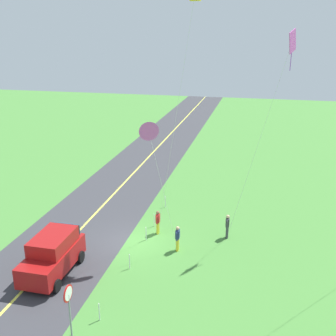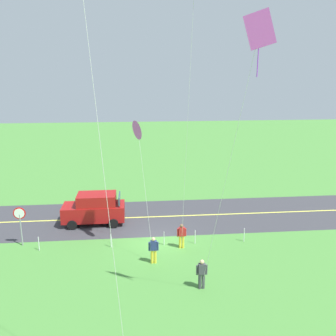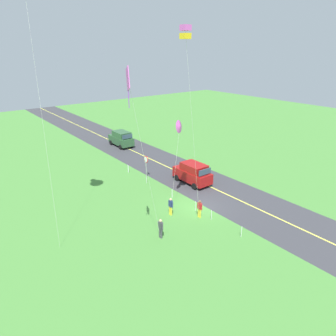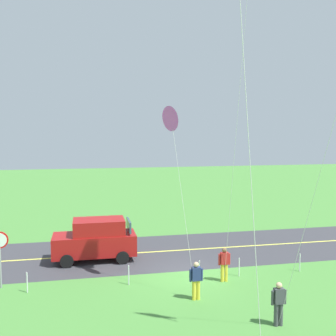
{
  "view_description": "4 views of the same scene",
  "coord_description": "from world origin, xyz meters",
  "px_view_note": "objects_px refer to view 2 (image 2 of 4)",
  "views": [
    {
      "loc": [
        21.64,
        7.26,
        12.62
      ],
      "look_at": [
        1.21,
        2.5,
        5.51
      ],
      "focal_mm": 43.39,
      "sensor_mm": 36.0,
      "label": 1
    },
    {
      "loc": [
        1.35,
        21.65,
        10.59
      ],
      "look_at": [
        -0.54,
        1.74,
        5.34
      ],
      "focal_mm": 38.68,
      "sensor_mm": 36.0,
      "label": 2
    },
    {
      "loc": [
        -18.18,
        17.63,
        13.64
      ],
      "look_at": [
        -0.66,
        4.01,
        4.98
      ],
      "focal_mm": 33.11,
      "sensor_mm": 36.0,
      "label": 3
    },
    {
      "loc": [
        4.81,
        18.3,
        6.9
      ],
      "look_at": [
        1.58,
        2.88,
        5.5
      ],
      "focal_mm": 42.68,
      "sensor_mm": 36.0,
      "label": 4
    }
  ],
  "objects_px": {
    "person_adult_companion": "(202,273)",
    "kite_yellow_high": "(138,130)",
    "person_adult_near": "(182,235)",
    "kite_blue_mid": "(258,38)",
    "car_suv_foreground": "(95,208)",
    "stop_sign": "(20,219)",
    "person_child_watcher": "(154,249)"
  },
  "relations": [
    {
      "from": "person_adult_companion",
      "to": "kite_yellow_high",
      "type": "bearing_deg",
      "value": -54.38
    },
    {
      "from": "person_adult_near",
      "to": "kite_blue_mid",
      "type": "distance_m",
      "value": 13.29
    },
    {
      "from": "kite_yellow_high",
      "to": "kite_blue_mid",
      "type": "bearing_deg",
      "value": 120.14
    },
    {
      "from": "person_adult_companion",
      "to": "kite_blue_mid",
      "type": "relative_size",
      "value": 0.13
    },
    {
      "from": "car_suv_foreground",
      "to": "person_adult_companion",
      "type": "bearing_deg",
      "value": 124.86
    },
    {
      "from": "kite_blue_mid",
      "to": "person_adult_companion",
      "type": "bearing_deg",
      "value": -67.97
    },
    {
      "from": "kite_yellow_high",
      "to": "stop_sign",
      "type": "bearing_deg",
      "value": -11.43
    },
    {
      "from": "kite_blue_mid",
      "to": "kite_yellow_high",
      "type": "height_order",
      "value": "kite_blue_mid"
    },
    {
      "from": "person_child_watcher",
      "to": "kite_yellow_high",
      "type": "bearing_deg",
      "value": -87.32
    },
    {
      "from": "person_child_watcher",
      "to": "kite_blue_mid",
      "type": "relative_size",
      "value": 0.13
    },
    {
      "from": "person_child_watcher",
      "to": "car_suv_foreground",
      "type": "bearing_deg",
      "value": -80.43
    },
    {
      "from": "person_child_watcher",
      "to": "person_adult_companion",
      "type": "bearing_deg",
      "value": 106.33
    },
    {
      "from": "car_suv_foreground",
      "to": "person_adult_near",
      "type": "xyz_separation_m",
      "value": [
        -5.74,
        4.4,
        -0.29
      ]
    },
    {
      "from": "stop_sign",
      "to": "kite_blue_mid",
      "type": "relative_size",
      "value": 0.2
    },
    {
      "from": "kite_yellow_high",
      "to": "person_adult_near",
      "type": "bearing_deg",
      "value": -175.37
    },
    {
      "from": "stop_sign",
      "to": "person_adult_companion",
      "type": "height_order",
      "value": "stop_sign"
    },
    {
      "from": "kite_blue_mid",
      "to": "car_suv_foreground",
      "type": "bearing_deg",
      "value": -58.04
    },
    {
      "from": "person_adult_near",
      "to": "person_child_watcher",
      "type": "relative_size",
      "value": 1.0
    },
    {
      "from": "car_suv_foreground",
      "to": "kite_blue_mid",
      "type": "height_order",
      "value": "kite_blue_mid"
    },
    {
      "from": "car_suv_foreground",
      "to": "person_adult_near",
      "type": "bearing_deg",
      "value": 142.55
    },
    {
      "from": "car_suv_foreground",
      "to": "person_child_watcher",
      "type": "xyz_separation_m",
      "value": [
        -3.9,
        6.09,
        -0.29
      ]
    },
    {
      "from": "stop_sign",
      "to": "kite_blue_mid",
      "type": "xyz_separation_m",
      "value": [
        -11.62,
        8.7,
        9.98
      ]
    },
    {
      "from": "car_suv_foreground",
      "to": "kite_blue_mid",
      "type": "relative_size",
      "value": 0.34
    },
    {
      "from": "person_child_watcher",
      "to": "kite_blue_mid",
      "type": "xyz_separation_m",
      "value": [
        -3.46,
        5.71,
        10.92
      ]
    },
    {
      "from": "car_suv_foreground",
      "to": "stop_sign",
      "type": "height_order",
      "value": "stop_sign"
    },
    {
      "from": "stop_sign",
      "to": "person_adult_near",
      "type": "xyz_separation_m",
      "value": [
        -10.0,
        1.3,
        -0.94
      ]
    },
    {
      "from": "car_suv_foreground",
      "to": "person_adult_companion",
      "type": "xyz_separation_m",
      "value": [
        -6.17,
        8.86,
        -0.29
      ]
    },
    {
      "from": "person_child_watcher",
      "to": "kite_yellow_high",
      "type": "relative_size",
      "value": 0.2
    },
    {
      "from": "stop_sign",
      "to": "person_adult_near",
      "type": "relative_size",
      "value": 1.6
    },
    {
      "from": "person_adult_companion",
      "to": "person_child_watcher",
      "type": "xyz_separation_m",
      "value": [
        2.27,
        -2.76,
        0.0
      ]
    },
    {
      "from": "stop_sign",
      "to": "kite_yellow_high",
      "type": "bearing_deg",
      "value": 168.57
    },
    {
      "from": "car_suv_foreground",
      "to": "stop_sign",
      "type": "distance_m",
      "value": 5.31
    }
  ]
}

